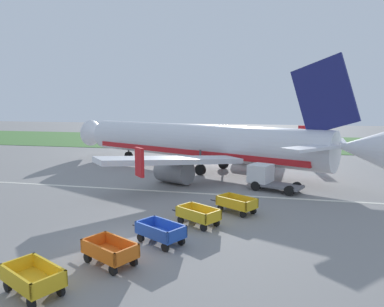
{
  "coord_description": "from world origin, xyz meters",
  "views": [
    {
      "loc": [
        7.25,
        -16.47,
        7.18
      ],
      "look_at": [
        0.47,
        13.79,
        2.8
      ],
      "focal_mm": 32.84,
      "sensor_mm": 36.0,
      "label": 1
    }
  ],
  "objects_px": {
    "baggage_cart_second_in_row": "(110,251)",
    "baggage_cart_fourth_in_row": "(198,215)",
    "baggage_cart_far_end": "(237,204)",
    "baggage_cart_third_in_row": "(160,232)",
    "airplane": "(201,142)",
    "baggage_cart_nearest": "(33,279)",
    "service_truck_beside_carts": "(266,177)"
  },
  "relations": [
    {
      "from": "baggage_cart_second_in_row",
      "to": "baggage_cart_fourth_in_row",
      "type": "bearing_deg",
      "value": 64.47
    },
    {
      "from": "baggage_cart_fourth_in_row",
      "to": "baggage_cart_far_end",
      "type": "bearing_deg",
      "value": 55.31
    },
    {
      "from": "baggage_cart_third_in_row",
      "to": "baggage_cart_far_end",
      "type": "relative_size",
      "value": 1.01
    },
    {
      "from": "airplane",
      "to": "baggage_cart_second_in_row",
      "type": "distance_m",
      "value": 23.34
    },
    {
      "from": "baggage_cart_nearest",
      "to": "baggage_cart_far_end",
      "type": "distance_m",
      "value": 13.52
    },
    {
      "from": "airplane",
      "to": "baggage_cart_fourth_in_row",
      "type": "xyz_separation_m",
      "value": [
        3.21,
        -17.25,
        -2.45
      ]
    },
    {
      "from": "airplane",
      "to": "baggage_cart_third_in_row",
      "type": "relative_size",
      "value": 10.32
    },
    {
      "from": "airplane",
      "to": "baggage_cart_third_in_row",
      "type": "bearing_deg",
      "value": -84.8
    },
    {
      "from": "airplane",
      "to": "baggage_cart_second_in_row",
      "type": "xyz_separation_m",
      "value": [
        0.37,
        -23.2,
        -2.45
      ]
    },
    {
      "from": "baggage_cart_third_in_row",
      "to": "service_truck_beside_carts",
      "type": "xyz_separation_m",
      "value": [
        5.15,
        13.05,
        0.5
      ]
    },
    {
      "from": "baggage_cart_nearest",
      "to": "airplane",
      "type": "bearing_deg",
      "value": 86.99
    },
    {
      "from": "service_truck_beside_carts",
      "to": "baggage_cart_second_in_row",
      "type": "bearing_deg",
      "value": -112.75
    },
    {
      "from": "baggage_cart_nearest",
      "to": "service_truck_beside_carts",
      "type": "distance_m",
      "value": 20.58
    },
    {
      "from": "service_truck_beside_carts",
      "to": "baggage_cart_far_end",
      "type": "bearing_deg",
      "value": -104.39
    },
    {
      "from": "airplane",
      "to": "service_truck_beside_carts",
      "type": "bearing_deg",
      "value": -46.39
    },
    {
      "from": "baggage_cart_second_in_row",
      "to": "baggage_cart_far_end",
      "type": "xyz_separation_m",
      "value": [
        4.85,
        8.85,
        0.0
      ]
    },
    {
      "from": "baggage_cart_nearest",
      "to": "baggage_cart_far_end",
      "type": "xyz_separation_m",
      "value": [
        6.59,
        11.8,
        0.0
      ]
    },
    {
      "from": "baggage_cart_second_in_row",
      "to": "baggage_cart_far_end",
      "type": "height_order",
      "value": "same"
    },
    {
      "from": "baggage_cart_fourth_in_row",
      "to": "airplane",
      "type": "bearing_deg",
      "value": 100.54
    },
    {
      "from": "baggage_cart_fourth_in_row",
      "to": "service_truck_beside_carts",
      "type": "relative_size",
      "value": 0.72
    },
    {
      "from": "baggage_cart_third_in_row",
      "to": "baggage_cart_fourth_in_row",
      "type": "bearing_deg",
      "value": 66.87
    },
    {
      "from": "baggage_cart_third_in_row",
      "to": "service_truck_beside_carts",
      "type": "height_order",
      "value": "service_truck_beside_carts"
    },
    {
      "from": "airplane",
      "to": "service_truck_beside_carts",
      "type": "xyz_separation_m",
      "value": [
        7.01,
        -7.36,
        -1.95
      ]
    },
    {
      "from": "baggage_cart_third_in_row",
      "to": "baggage_cart_fourth_in_row",
      "type": "distance_m",
      "value": 3.44
    },
    {
      "from": "baggage_cart_nearest",
      "to": "baggage_cart_third_in_row",
      "type": "xyz_separation_m",
      "value": [
        3.23,
        5.74,
        0.0
      ]
    },
    {
      "from": "baggage_cart_third_in_row",
      "to": "baggage_cart_fourth_in_row",
      "type": "relative_size",
      "value": 1.01
    },
    {
      "from": "baggage_cart_nearest",
      "to": "baggage_cart_fourth_in_row",
      "type": "relative_size",
      "value": 1.03
    },
    {
      "from": "baggage_cart_fourth_in_row",
      "to": "baggage_cart_third_in_row",
      "type": "bearing_deg",
      "value": -113.13
    },
    {
      "from": "baggage_cart_nearest",
      "to": "baggage_cart_third_in_row",
      "type": "distance_m",
      "value": 6.59
    },
    {
      "from": "baggage_cart_nearest",
      "to": "baggage_cart_far_end",
      "type": "height_order",
      "value": "same"
    },
    {
      "from": "baggage_cart_second_in_row",
      "to": "service_truck_beside_carts",
      "type": "bearing_deg",
      "value": 67.25
    },
    {
      "from": "baggage_cart_second_in_row",
      "to": "airplane",
      "type": "bearing_deg",
      "value": 90.9
    }
  ]
}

